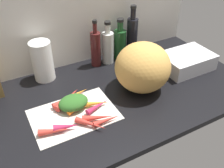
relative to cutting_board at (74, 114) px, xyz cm
name	(u,v)px	position (x,y,z in cm)	size (l,w,h in cm)	color
ground_plane	(94,100)	(13.63, 7.16, -1.90)	(170.00, 80.00, 3.00)	black
wall_back	(62,17)	(13.63, 45.66, 29.60)	(170.00, 3.00, 60.00)	silver
cutting_board	(74,114)	(0.00, 0.00, 0.00)	(39.33, 27.14, 0.80)	beige
carrot_0	(68,99)	(0.86, 9.99, 1.99)	(3.18, 3.18, 17.66)	red
carrot_1	(55,131)	(-11.63, -7.74, 1.95)	(3.09, 3.09, 13.59)	red
carrot_2	(69,99)	(1.46, 9.86, 1.85)	(2.91, 2.91, 17.90)	red
carrot_3	(91,124)	(3.62, -11.22, 1.85)	(2.90, 2.90, 14.59)	red
carrot_4	(66,127)	(-6.50, -7.97, 2.14)	(3.48, 3.48, 10.73)	#B2264C
carrot_5	(98,106)	(11.77, -1.75, 1.76)	(2.73, 2.73, 13.54)	#B2264C
carrot_6	(107,120)	(11.25, -12.25, 1.69)	(2.58, 2.58, 13.40)	red
carrot_7	(95,103)	(11.45, 0.43, 1.81)	(2.83, 2.83, 13.26)	orange
carrot_8	(78,107)	(3.39, 2.29, 1.53)	(2.26, 2.26, 12.81)	orange
carrot_9	(77,94)	(6.74, 12.32, 1.42)	(2.04, 2.04, 12.93)	orange
carrot_10	(98,117)	(8.14, -9.13, 1.97)	(3.13, 3.13, 14.26)	red
carrot_greens_pile	(73,102)	(1.71, 4.31, 3.45)	(14.40, 11.08, 6.09)	#2D6023
winter_squash	(143,67)	(39.75, 2.89, 12.57)	(28.83, 28.16, 25.95)	gold
paper_towel_roll	(42,61)	(-2.85, 36.66, 10.80)	(11.37, 11.37, 22.39)	white
bottle_0	(96,48)	(28.95, 36.11, 10.93)	(6.00, 6.00, 28.57)	#471919
bottle_1	(108,46)	(36.77, 35.61, 10.28)	(7.01, 7.01, 26.45)	silver
bottle_2	(120,43)	(46.07, 37.06, 9.92)	(7.59, 7.59, 25.75)	#19421E
bottle_3	(132,36)	(54.28, 36.26, 13.00)	(6.77, 6.77, 32.69)	black
dish_rack	(187,61)	(74.48, 6.84, 4.28)	(29.85, 21.18, 9.36)	silver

